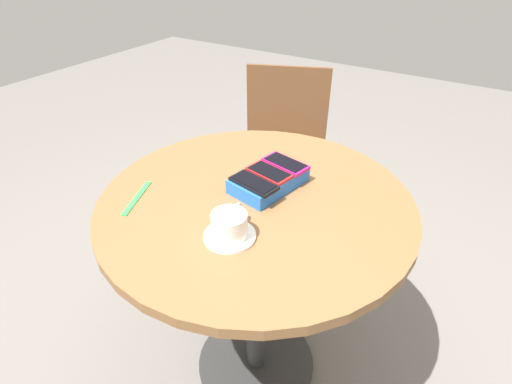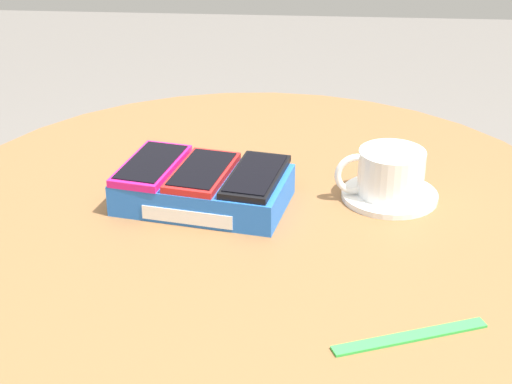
# 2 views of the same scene
# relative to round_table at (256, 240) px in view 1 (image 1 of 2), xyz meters

# --- Properties ---
(ground_plane) EXTENTS (8.00, 8.00, 0.00)m
(ground_plane) POSITION_rel_round_table_xyz_m (0.00, 0.00, -0.63)
(ground_plane) COLOR slate
(round_table) EXTENTS (0.89, 0.89, 0.79)m
(round_table) POSITION_rel_round_table_xyz_m (0.00, 0.00, 0.00)
(round_table) COLOR #2D2D2D
(round_table) RESTS_ON ground_plane
(phone_box) EXTENTS (0.24, 0.17, 0.04)m
(phone_box) POSITION_rel_round_table_xyz_m (-0.07, 0.00, 0.18)
(phone_box) COLOR blue
(phone_box) RESTS_ON round_table
(phone_magenta) EXTENTS (0.09, 0.15, 0.01)m
(phone_magenta) POSITION_rel_round_table_xyz_m (-0.14, 0.02, 0.20)
(phone_magenta) COLOR #D11975
(phone_magenta) RESTS_ON phone_box
(phone_red) EXTENTS (0.09, 0.14, 0.01)m
(phone_red) POSITION_rel_round_table_xyz_m (-0.07, 0.00, 0.20)
(phone_red) COLOR red
(phone_red) RESTS_ON phone_box
(phone_black) EXTENTS (0.09, 0.15, 0.01)m
(phone_black) POSITION_rel_round_table_xyz_m (-0.00, -0.01, 0.20)
(phone_black) COLOR black
(phone_black) RESTS_ON phone_box
(saucer) EXTENTS (0.13, 0.13, 0.01)m
(saucer) POSITION_rel_round_table_xyz_m (0.18, 0.04, 0.16)
(saucer) COLOR white
(saucer) RESTS_ON round_table
(coffee_cup) EXTENTS (0.12, 0.09, 0.06)m
(coffee_cup) POSITION_rel_round_table_xyz_m (0.18, 0.03, 0.19)
(coffee_cup) COLOR white
(coffee_cup) RESTS_ON saucer
(lanyard_strap) EXTENTS (0.16, 0.08, 0.00)m
(lanyard_strap) POSITION_rel_round_table_xyz_m (0.18, -0.28, 0.16)
(lanyard_strap) COLOR green
(lanyard_strap) RESTS_ON round_table
(chair_near_window) EXTENTS (0.55, 0.55, 0.89)m
(chair_near_window) POSITION_rel_round_table_xyz_m (-0.74, -0.31, -0.16)
(chair_near_window) COLOR brown
(chair_near_window) RESTS_ON ground_plane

